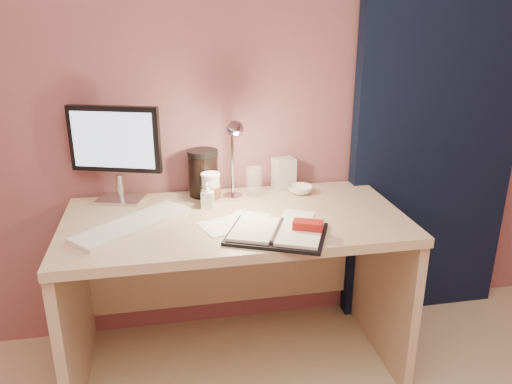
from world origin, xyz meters
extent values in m
plane|color=#905553|center=(0.00, 1.75, 1.25)|extent=(3.50, 0.00, 3.50)
cube|color=black|center=(1.05, 1.69, 1.10)|extent=(0.85, 0.08, 2.20)
cube|color=tan|center=(0.00, 1.38, 0.71)|extent=(1.40, 0.70, 0.04)
cube|color=tan|center=(-0.68, 1.38, 0.34)|extent=(0.04, 0.66, 0.69)
cube|color=tan|center=(0.68, 1.38, 0.34)|extent=(0.04, 0.66, 0.69)
cube|color=tan|center=(0.00, 1.71, 0.40)|extent=(1.32, 0.03, 0.55)
cube|color=silver|center=(-0.47, 1.66, 0.74)|extent=(0.23, 0.20, 0.01)
cylinder|color=silver|center=(-0.47, 1.66, 0.80)|extent=(0.03, 0.03, 0.11)
cube|color=black|center=(-0.47, 1.66, 1.01)|extent=(0.39, 0.16, 0.28)
cube|color=#BBD8FE|center=(-0.46, 1.63, 1.01)|extent=(0.34, 0.12, 0.24)
cube|color=white|center=(-0.41, 1.35, 0.74)|extent=(0.47, 0.44, 0.02)
cube|color=black|center=(0.13, 1.16, 0.74)|extent=(0.44, 0.39, 0.01)
cube|color=white|center=(0.05, 1.20, 0.75)|extent=(0.24, 0.28, 0.01)
cube|color=white|center=(0.21, 1.13, 0.75)|extent=(0.24, 0.28, 0.01)
cube|color=#B32B0F|center=(0.24, 1.15, 0.77)|extent=(0.13, 0.10, 0.03)
cube|color=white|center=(-0.06, 1.29, 0.73)|extent=(0.21, 0.21, 0.00)
cube|color=white|center=(0.25, 1.33, 0.73)|extent=(0.18, 0.18, 0.00)
cube|color=white|center=(0.05, 1.34, 0.73)|extent=(0.21, 0.21, 0.00)
cylinder|color=white|center=(-0.08, 1.55, 0.79)|extent=(0.08, 0.08, 0.13)
cylinder|color=brown|center=(-0.08, 1.55, 0.78)|extent=(0.09, 0.09, 0.05)
cylinder|color=white|center=(-0.08, 1.55, 0.86)|extent=(0.08, 0.08, 0.01)
cylinder|color=white|center=(0.12, 1.62, 0.80)|extent=(0.07, 0.07, 0.13)
imported|color=white|center=(0.34, 1.60, 0.75)|extent=(0.15, 0.15, 0.04)
imported|color=white|center=(-0.10, 1.50, 0.79)|extent=(0.06, 0.06, 0.11)
cylinder|color=black|center=(-0.10, 1.66, 0.83)|extent=(0.13, 0.13, 0.19)
cube|color=silver|center=(0.28, 1.69, 0.80)|extent=(0.11, 0.10, 0.15)
cylinder|color=silver|center=(0.02, 1.60, 0.74)|extent=(0.09, 0.09, 0.01)
cylinder|color=silver|center=(0.02, 1.60, 0.91)|extent=(0.01, 0.01, 0.34)
cone|color=silver|center=(0.03, 1.44, 1.08)|extent=(0.07, 0.06, 0.07)
camera|label=1|loc=(-0.27, -0.50, 1.52)|focal=35.00mm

